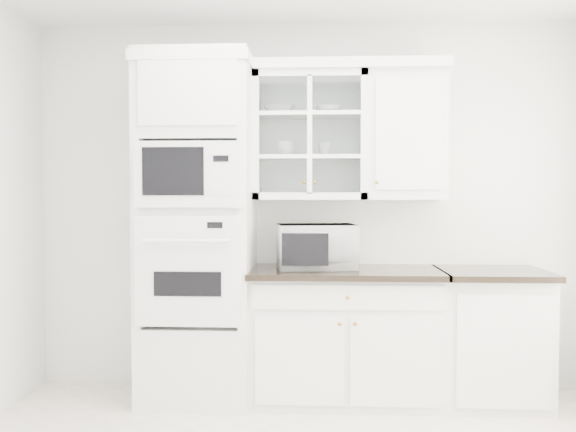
{
  "coord_description": "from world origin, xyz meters",
  "views": [
    {
      "loc": [
        0.1,
        -2.79,
        1.43
      ],
      "look_at": [
        -0.1,
        1.05,
        1.3
      ],
      "focal_mm": 38.0,
      "sensor_mm": 36.0,
      "label": 1
    }
  ],
  "objects": [
    {
      "name": "room_shell",
      "position": [
        0.0,
        0.43,
        1.78
      ],
      "size": [
        4.0,
        3.5,
        2.7
      ],
      "color": "white",
      "rests_on": "ground"
    },
    {
      "name": "oven_column",
      "position": [
        -0.75,
        1.42,
        1.2
      ],
      "size": [
        0.76,
        0.68,
        2.4
      ],
      "color": "white",
      "rests_on": "ground"
    },
    {
      "name": "base_cabinet_run",
      "position": [
        0.28,
        1.45,
        0.46
      ],
      "size": [
        1.32,
        0.67,
        0.92
      ],
      "color": "white",
      "rests_on": "ground"
    },
    {
      "name": "extra_base_cabinet",
      "position": [
        1.28,
        1.45,
        0.46
      ],
      "size": [
        0.72,
        0.67,
        0.92
      ],
      "color": "white",
      "rests_on": "ground"
    },
    {
      "name": "upper_cabinet_glass",
      "position": [
        0.03,
        1.58,
        1.85
      ],
      "size": [
        0.8,
        0.33,
        0.9
      ],
      "color": "white",
      "rests_on": "room_shell"
    },
    {
      "name": "upper_cabinet_solid",
      "position": [
        0.71,
        1.58,
        1.85
      ],
      "size": [
        0.55,
        0.33,
        0.9
      ],
      "primitive_type": "cube",
      "color": "white",
      "rests_on": "room_shell"
    },
    {
      "name": "crown_molding",
      "position": [
        -0.07,
        1.56,
        2.33
      ],
      "size": [
        2.14,
        0.38,
        0.07
      ],
      "primitive_type": "cube",
      "color": "white",
      "rests_on": "room_shell"
    },
    {
      "name": "countertop_microwave",
      "position": [
        0.08,
        1.45,
        1.07
      ],
      "size": [
        0.59,
        0.51,
        0.31
      ],
      "primitive_type": "imported",
      "rotation": [
        0.0,
        0.0,
        3.28
      ],
      "color": "white",
      "rests_on": "base_cabinet_run"
    },
    {
      "name": "bowl_a",
      "position": [
        -0.19,
        1.57,
        2.04
      ],
      "size": [
        0.23,
        0.23,
        0.06
      ],
      "primitive_type": "imported",
      "rotation": [
        0.0,
        0.0,
        0.02
      ],
      "color": "white",
      "rests_on": "upper_cabinet_glass"
    },
    {
      "name": "bowl_b",
      "position": [
        0.16,
        1.57,
        2.04
      ],
      "size": [
        0.22,
        0.22,
        0.05
      ],
      "primitive_type": "imported",
      "rotation": [
        0.0,
        0.0,
        -0.32
      ],
      "color": "white",
      "rests_on": "upper_cabinet_glass"
    },
    {
      "name": "cup_a",
      "position": [
        -0.14,
        1.58,
        1.76
      ],
      "size": [
        0.16,
        0.16,
        0.1
      ],
      "primitive_type": "imported",
      "rotation": [
        0.0,
        0.0,
        0.23
      ],
      "color": "white",
      "rests_on": "upper_cabinet_glass"
    },
    {
      "name": "cup_b",
      "position": [
        0.13,
        1.57,
        1.76
      ],
      "size": [
        0.12,
        0.12,
        0.1
      ],
      "primitive_type": "imported",
      "rotation": [
        0.0,
        0.0,
        -0.14
      ],
      "color": "white",
      "rests_on": "upper_cabinet_glass"
    }
  ]
}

